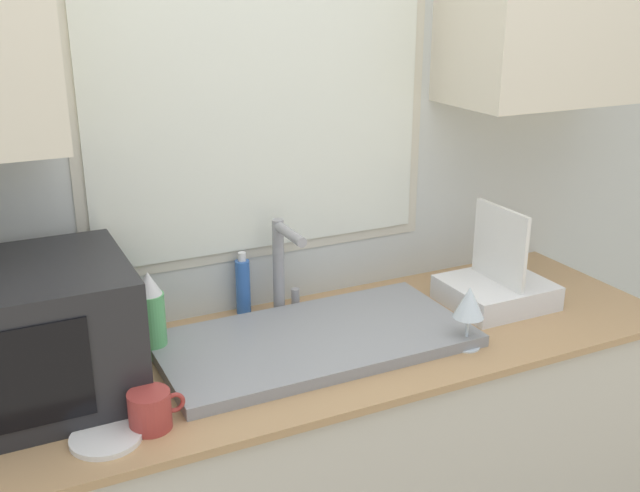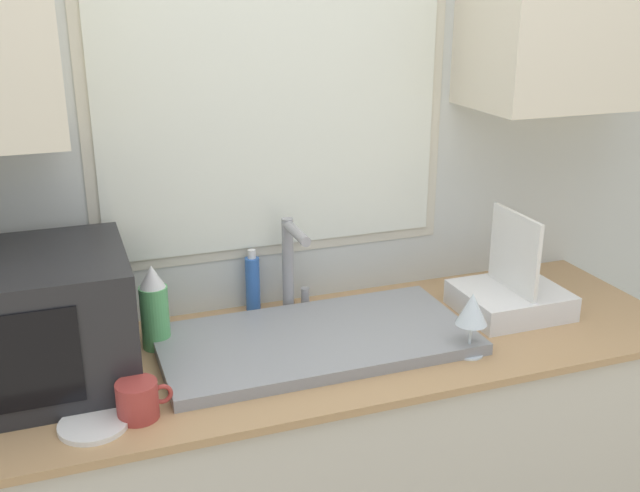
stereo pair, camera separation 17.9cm
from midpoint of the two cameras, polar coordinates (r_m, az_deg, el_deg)
The scene contains 10 objects.
wall_back at distance 2.02m, azimuth -6.90°, elevation 8.24°, with size 6.00×0.38×2.60m.
sink_basin at distance 1.93m, azimuth -3.09°, elevation -7.23°, with size 0.79×0.40×0.03m.
faucet at distance 2.05m, azimuth -5.36°, elevation -1.16°, with size 0.08×0.18×0.27m.
microwave at distance 1.79m, azimuth -24.72°, elevation -6.41°, with size 0.48×0.40×0.31m.
dish_rack at distance 2.19m, azimuth 11.02°, elevation -3.18°, with size 0.28×0.25×0.29m.
spray_bottle at distance 1.90m, azimuth -15.45°, elevation -5.21°, with size 0.07×0.07×0.22m.
soap_bottle at distance 2.10m, azimuth -8.34°, elevation -3.06°, with size 0.04×0.04×0.18m.
mug_near_sink at distance 1.64m, azimuth -15.93°, elevation -12.01°, with size 0.12×0.09×0.08m.
wine_glass at distance 1.89m, azimuth 8.64°, elevation -4.46°, with size 0.08×0.08×0.17m.
small_plate at distance 1.65m, azimuth -19.12°, elevation -13.75°, with size 0.15×0.15×0.01m.
Camera 1 is at (-0.73, -1.25, 1.81)m, focal length 42.00 mm.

